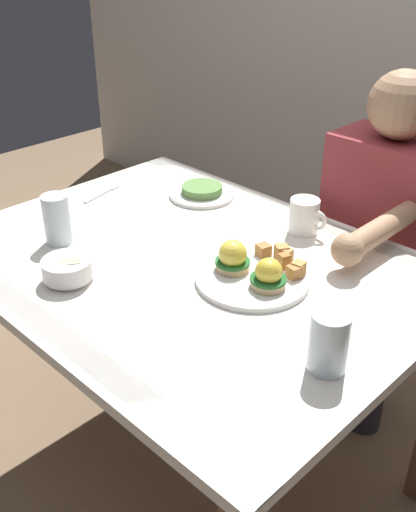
# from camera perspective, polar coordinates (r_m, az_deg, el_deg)

# --- Properties ---
(ground_plane) EXTENTS (6.00, 6.00, 0.00)m
(ground_plane) POSITION_cam_1_polar(r_m,az_deg,el_deg) (1.98, -1.59, -19.22)
(ground_plane) COLOR #7F664C
(dining_table) EXTENTS (1.20, 0.90, 0.74)m
(dining_table) POSITION_cam_1_polar(r_m,az_deg,el_deg) (1.56, -1.91, -3.73)
(dining_table) COLOR white
(dining_table) RESTS_ON ground_plane
(eggs_benedict_plate) EXTENTS (0.27, 0.27, 0.09)m
(eggs_benedict_plate) POSITION_cam_1_polar(r_m,az_deg,el_deg) (1.41, 4.33, -1.49)
(eggs_benedict_plate) COLOR white
(eggs_benedict_plate) RESTS_ON dining_table
(fruit_bowl) EXTENTS (0.12, 0.12, 0.06)m
(fruit_bowl) POSITION_cam_1_polar(r_m,az_deg,el_deg) (1.45, -13.16, -1.25)
(fruit_bowl) COLOR white
(fruit_bowl) RESTS_ON dining_table
(coffee_mug) EXTENTS (0.11, 0.08, 0.09)m
(coffee_mug) POSITION_cam_1_polar(r_m,az_deg,el_deg) (1.64, 9.17, 3.85)
(coffee_mug) COLOR white
(coffee_mug) RESTS_ON dining_table
(fork) EXTENTS (0.06, 0.15, 0.00)m
(fork) POSITION_cam_1_polar(r_m,az_deg,el_deg) (1.90, -9.87, 5.94)
(fork) COLOR silver
(fork) RESTS_ON dining_table
(water_glass_near) EXTENTS (0.07, 0.07, 0.13)m
(water_glass_near) POSITION_cam_1_polar(r_m,az_deg,el_deg) (1.61, -14.09, 3.13)
(water_glass_near) COLOR silver
(water_glass_near) RESTS_ON dining_table
(water_glass_far) EXTENTS (0.08, 0.08, 0.12)m
(water_glass_far) POSITION_cam_1_polar(r_m,az_deg,el_deg) (1.15, 11.35, -8.25)
(water_glass_far) COLOR silver
(water_glass_far) RESTS_ON dining_table
(side_plate) EXTENTS (0.20, 0.20, 0.04)m
(side_plate) POSITION_cam_1_polar(r_m,az_deg,el_deg) (1.85, -0.57, 6.07)
(side_plate) COLOR white
(side_plate) RESTS_ON dining_table
(diner_person) EXTENTS (0.34, 0.54, 1.14)m
(diner_person) POSITION_cam_1_polar(r_m,az_deg,el_deg) (1.87, 15.80, 1.69)
(diner_person) COLOR #33333D
(diner_person) RESTS_ON ground_plane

